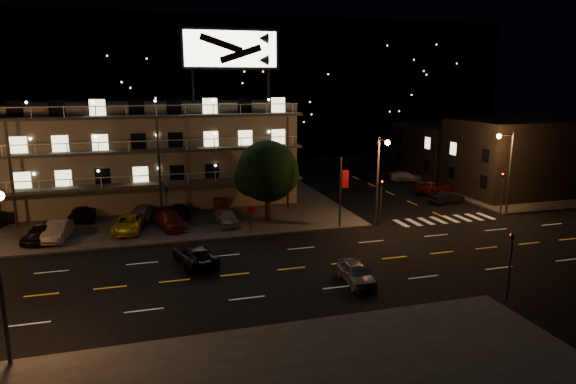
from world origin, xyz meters
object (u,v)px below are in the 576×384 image
object	(u,v)px
tree	(267,173)
lot_car_4	(227,218)
lot_car_2	(128,224)
side_car_0	(447,197)
road_car_west	(195,255)
road_car_east	(356,273)
lot_car_7	(145,212)

from	to	relation	value
tree	lot_car_4	bearing A→B (deg)	-167.83
lot_car_2	lot_car_4	world-z (taller)	lot_car_4
lot_car_2	side_car_0	bearing A→B (deg)	12.37
road_car_west	tree	bearing A→B (deg)	-139.57
road_car_east	tree	bearing A→B (deg)	99.47
side_car_0	road_car_west	xyz separation A→B (m)	(-27.79, -11.03, 0.05)
lot_car_2	lot_car_4	size ratio (longest dim) A/B	1.21
road_car_west	side_car_0	bearing A→B (deg)	-169.16
tree	road_car_west	size ratio (longest dim) A/B	1.48
lot_car_2	road_car_east	xyz separation A→B (m)	(14.28, -15.63, -0.15)
lot_car_7	road_car_west	size ratio (longest dim) A/B	1.00
lot_car_4	lot_car_7	world-z (taller)	lot_car_7
lot_car_2	lot_car_4	bearing A→B (deg)	6.29
tree	lot_car_4	xyz separation A→B (m)	(-3.92, -0.85, -3.70)
lot_car_2	lot_car_7	world-z (taller)	lot_car_7
side_car_0	road_car_east	world-z (taller)	road_car_east
tree	road_car_west	xyz separation A→B (m)	(-7.72, -9.62, -3.86)
lot_car_7	side_car_0	xyz separation A→B (m)	(31.02, -1.86, -0.23)
tree	road_car_east	xyz separation A→B (m)	(1.92, -16.06, -3.87)
tree	side_car_0	bearing A→B (deg)	4.03
lot_car_7	road_car_west	distance (m)	13.29
lot_car_4	lot_car_7	size ratio (longest dim) A/B	0.82
lot_car_4	road_car_west	world-z (taller)	lot_car_4
lot_car_2	road_car_east	world-z (taller)	lot_car_2
lot_car_4	road_car_west	size ratio (longest dim) A/B	0.82
tree	road_car_east	size ratio (longest dim) A/B	1.84
lot_car_2	tree	bearing A→B (deg)	11.10
road_car_east	road_car_west	distance (m)	11.59
lot_car_4	side_car_0	size ratio (longest dim) A/B	1.05
lot_car_2	road_car_east	bearing A→B (deg)	-38.48
lot_car_4	road_car_east	bearing A→B (deg)	-72.10
lot_car_4	road_car_east	distance (m)	16.30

